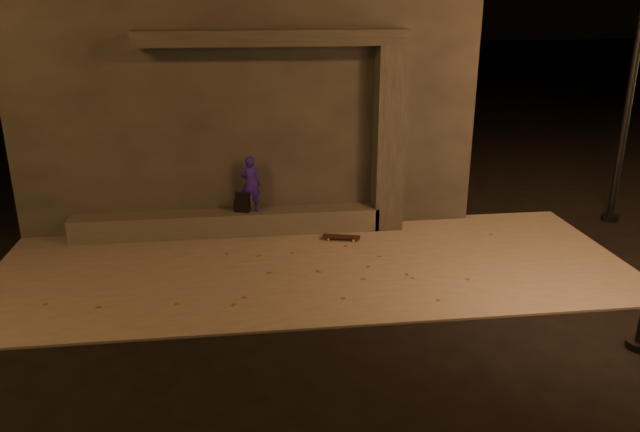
{
  "coord_description": "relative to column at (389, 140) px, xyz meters",
  "views": [
    {
      "loc": [
        -1.17,
        -7.96,
        4.47
      ],
      "look_at": [
        0.12,
        2.0,
        0.94
      ],
      "focal_mm": 35.0,
      "sensor_mm": 36.0,
      "label": 1
    }
  ],
  "objects": [
    {
      "name": "column",
      "position": [
        0.0,
        0.0,
        0.0
      ],
      "size": [
        0.55,
        0.55,
        3.6
      ],
      "primitive_type": "cube",
      "color": "#32302E",
      "rests_on": "sidewalk"
    },
    {
      "name": "skateboarder",
      "position": [
        -2.72,
        0.0,
        -0.79
      ],
      "size": [
        0.46,
        0.35,
        1.11
      ],
      "primitive_type": "imported",
      "rotation": [
        0.0,
        0.0,
        2.91
      ],
      "color": "#2B1796",
      "rests_on": "ledge"
    },
    {
      "name": "canopy",
      "position": [
        -2.2,
        0.05,
        1.94
      ],
      "size": [
        5.0,
        0.7,
        0.28
      ],
      "primitive_type": "cube",
      "color": "#32302E",
      "rests_on": "column"
    },
    {
      "name": "sidewalk",
      "position": [
        -1.7,
        -1.75,
        -1.82
      ],
      "size": [
        11.0,
        4.4,
        0.04
      ],
      "primitive_type": "cube",
      "color": "slate",
      "rests_on": "ground"
    },
    {
      "name": "backpack",
      "position": [
        -2.9,
        0.0,
        -1.21
      ],
      "size": [
        0.33,
        0.26,
        0.41
      ],
      "rotation": [
        0.0,
        0.0,
        -0.27
      ],
      "color": "black",
      "rests_on": "ledge"
    },
    {
      "name": "ground",
      "position": [
        -1.7,
        -3.75,
        -1.84
      ],
      "size": [
        120.0,
        120.0,
        0.0
      ],
      "primitive_type": "plane",
      "color": "black",
      "rests_on": "ground"
    },
    {
      "name": "ledge",
      "position": [
        -3.2,
        0.0,
        -1.58
      ],
      "size": [
        6.0,
        0.55,
        0.45
      ],
      "primitive_type": "cube",
      "color": "#54514C",
      "rests_on": "sidewalk"
    },
    {
      "name": "building",
      "position": [
        -2.7,
        2.74,
        0.77
      ],
      "size": [
        9.0,
        5.1,
        5.22
      ],
      "color": "#32302E",
      "rests_on": "ground"
    },
    {
      "name": "skateboard",
      "position": [
        -1.03,
        -0.65,
        -1.73
      ],
      "size": [
        0.75,
        0.38,
        0.08
      ],
      "rotation": [
        0.0,
        0.0,
        -0.27
      ],
      "color": "black",
      "rests_on": "sidewalk"
    }
  ]
}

